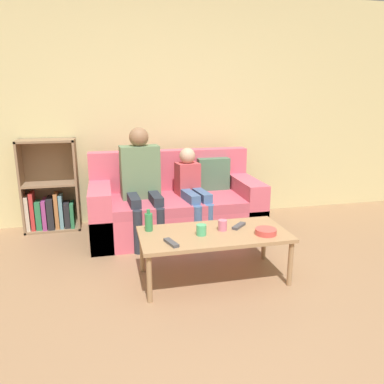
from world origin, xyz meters
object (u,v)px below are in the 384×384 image
(person_adult, at_px, (141,176))
(cup_near, at_px, (223,225))
(bookshelf, at_px, (50,196))
(person_child, at_px, (192,188))
(coffee_table, at_px, (214,237))
(bottle, at_px, (149,222))
(couch, at_px, (176,207))
(tv_remote_1, at_px, (171,243))
(tv_remote_0, at_px, (239,226))
(cup_far, at_px, (201,230))
(snack_bowl, at_px, (266,232))

(person_adult, bearing_deg, cup_near, -64.74)
(bookshelf, bearing_deg, person_child, -20.63)
(coffee_table, xyz_separation_m, person_adult, (-0.47, 1.04, 0.30))
(bookshelf, relative_size, bottle, 5.58)
(couch, relative_size, person_child, 1.92)
(couch, height_order, tv_remote_1, couch)
(person_adult, distance_m, person_child, 0.54)
(person_child, distance_m, bottle, 1.00)
(bookshelf, xyz_separation_m, tv_remote_0, (1.68, -1.48, 0.03))
(bookshelf, xyz_separation_m, cup_near, (1.53, -1.52, 0.06))
(cup_near, xyz_separation_m, bottle, (-0.59, 0.13, 0.03))
(person_child, height_order, tv_remote_1, person_child)
(bookshelf, relative_size, cup_far, 11.85)
(person_child, height_order, cup_far, person_child)
(bookshelf, relative_size, coffee_table, 0.85)
(couch, relative_size, bottle, 9.85)
(person_child, xyz_separation_m, tv_remote_1, (-0.43, -1.15, -0.12))
(bookshelf, bearing_deg, bottle, -56.05)
(person_child, xyz_separation_m, snack_bowl, (0.34, -1.12, -0.11))
(tv_remote_1, bearing_deg, cup_near, 5.73)
(bookshelf, height_order, tv_remote_0, bookshelf)
(person_child, height_order, snack_bowl, person_child)
(couch, height_order, coffee_table, couch)
(bookshelf, bearing_deg, tv_remote_1, -58.13)
(couch, height_order, cup_far, couch)
(person_child, xyz_separation_m, tv_remote_0, (0.19, -0.92, -0.12))
(person_adult, height_order, bottle, person_adult)
(cup_near, relative_size, snack_bowl, 0.51)
(couch, bearing_deg, tv_remote_0, -71.91)
(tv_remote_0, distance_m, bottle, 0.75)
(cup_near, height_order, bottle, bottle)
(tv_remote_0, bearing_deg, bookshelf, -175.44)
(cup_near, relative_size, bottle, 0.48)
(coffee_table, height_order, cup_far, cup_far)
(tv_remote_1, xyz_separation_m, snack_bowl, (0.77, 0.03, 0.01))
(snack_bowl, relative_size, bottle, 0.94)
(bookshelf, relative_size, snack_bowl, 5.94)
(tv_remote_0, bearing_deg, cup_far, -117.76)
(cup_near, xyz_separation_m, tv_remote_1, (-0.46, -0.20, -0.03))
(couch, xyz_separation_m, bottle, (-0.40, -0.96, 0.19))
(snack_bowl, distance_m, bottle, 0.95)
(person_adult, height_order, cup_near, person_adult)
(bookshelf, distance_m, tv_remote_1, 2.02)
(couch, bearing_deg, person_child, -40.52)
(bookshelf, xyz_separation_m, tv_remote_1, (1.07, -1.71, 0.03))
(snack_bowl, bearing_deg, bottle, 161.95)
(person_adult, relative_size, snack_bowl, 6.79)
(coffee_table, xyz_separation_m, snack_bowl, (0.39, -0.13, 0.06))
(bookshelf, relative_size, tv_remote_1, 5.75)
(person_adult, height_order, cup_far, person_adult)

